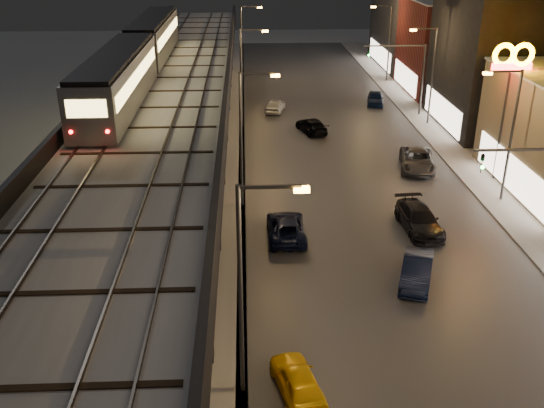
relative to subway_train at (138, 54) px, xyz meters
name	(u,v)px	position (x,y,z in m)	size (l,w,h in m)	color
road_surface	(353,181)	(16.00, -6.27, -8.25)	(17.00, 120.00, 0.06)	#46474D
sidewalk_right	(486,178)	(26.00, -6.27, -8.21)	(4.00, 120.00, 0.14)	#9FA1A8
under_viaduct_pavement	(170,184)	(2.50, -6.27, -8.25)	(11.00, 120.00, 0.06)	#9FA1A8
elevated_viaduct	(159,123)	(2.50, -9.43, -2.66)	(9.00, 100.00, 6.30)	black
viaduct_trackbed	(158,111)	(2.49, -9.30, -1.89)	(8.40, 100.00, 0.32)	#B2B7C1
viaduct_parapet_streetside	(226,103)	(6.85, -9.27, -1.43)	(0.30, 100.00, 1.10)	black
viaduct_parapet_far	(89,104)	(-1.85, -9.27, -1.43)	(0.30, 100.00, 1.10)	black
building_d	(515,51)	(32.49, 6.73, -1.20)	(12.20, 13.20, 14.16)	black
building_e	(461,46)	(32.49, 20.73, -3.20)	(12.20, 12.20, 10.16)	maroon
building_f	(427,24)	(32.49, 34.73, -2.70)	(12.20, 16.20, 11.16)	#28292C
streetlight_left_1	(248,279)	(8.07, -28.27, -3.05)	(2.57, 0.28, 9.00)	#38383A
streetlight_left_2	(245,131)	(8.07, -10.27, -3.05)	(2.57, 0.28, 9.00)	#38383A
streetlight_right_2	(509,128)	(25.23, -10.27, -3.05)	(2.56, 0.28, 9.00)	#38383A
streetlight_left_3	(244,71)	(8.07, 7.73, -3.05)	(2.57, 0.28, 9.00)	#38383A
streetlight_right_3	(430,70)	(25.23, 7.73, -3.05)	(2.56, 0.28, 9.00)	#38383A
streetlight_left_4	(244,39)	(8.07, 25.73, -3.05)	(2.57, 0.28, 9.00)	#38383A
streetlight_right_4	(387,38)	(25.23, 25.73, -3.05)	(2.56, 0.28, 9.00)	#38383A
traffic_light_rig_b	(412,71)	(24.34, 10.73, -3.78)	(6.10, 0.34, 7.00)	#38383A
subway_train	(138,54)	(0.00, 0.00, 0.00)	(2.80, 34.00, 3.34)	gray
car_taxi	(298,382)	(9.98, -28.62, -7.63)	(1.53, 3.80, 1.29)	yellow
car_mid_silver	(286,228)	(10.43, -15.09, -7.61)	(2.23, 4.83, 1.34)	black
car_mid_dark	(312,126)	(14.13, 5.53, -7.64)	(1.80, 4.44, 1.29)	black
car_far_white	(275,106)	(11.18, 12.58, -7.60)	(1.59, 3.96, 1.35)	silver
car_onc_silver	(417,272)	(16.88, -20.54, -7.58)	(1.48, 4.26, 1.40)	black
car_onc_dark	(417,161)	(21.26, -4.19, -7.53)	(2.48, 5.37, 1.49)	#3E3F44
car_onc_white	(419,220)	(18.64, -14.50, -7.55)	(2.04, 5.02, 1.46)	black
car_onc_red	(375,99)	(21.89, 14.84, -7.59)	(1.64, 4.08, 1.39)	#0E1D3E
sign_mcdonalds	(511,70)	(26.50, -6.40, -0.15)	(2.96, 0.43, 10.00)	#38383A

